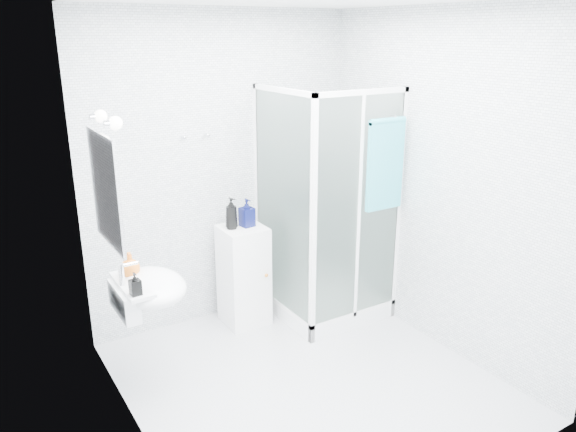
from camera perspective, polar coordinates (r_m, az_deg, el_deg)
room at (r=3.67m, az=2.23°, el=0.65°), size 2.40×2.60×2.60m
shower_enclosure at (r=4.92m, az=3.56°, el=-5.31°), size 0.90×0.95×2.00m
wall_basin at (r=3.84m, az=-14.15°, el=-7.19°), size 0.46×0.56×0.35m
mirror at (r=3.55m, az=-18.06°, el=2.50°), size 0.02×0.60×0.70m
vanity_lights at (r=3.48m, az=-17.94°, el=9.29°), size 0.10×0.40×0.08m
wall_hooks at (r=4.56m, az=-9.36°, el=8.02°), size 0.23×0.06×0.03m
storage_cabinet at (r=4.82m, az=-4.51°, el=-6.03°), size 0.36×0.39×0.87m
hand_towel at (r=4.50m, az=9.87°, el=5.40°), size 0.34×0.05×0.73m
shampoo_bottle_a at (r=4.60m, az=-5.78°, el=0.27°), size 0.13×0.13×0.26m
shampoo_bottle_b at (r=4.65m, az=-4.21°, el=0.35°), size 0.12×0.12×0.24m
soap_dispenser_orange at (r=3.85m, az=-15.78°, el=-4.78°), size 0.15×0.15×0.17m
soap_dispenser_black at (r=3.59m, az=-15.27°, el=-6.68°), size 0.07×0.07×0.15m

